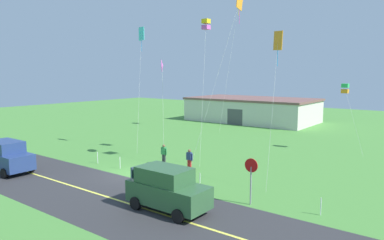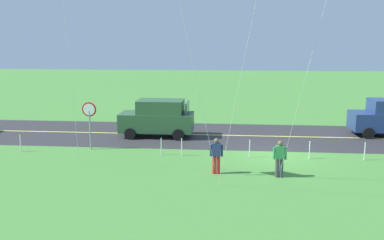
% 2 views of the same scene
% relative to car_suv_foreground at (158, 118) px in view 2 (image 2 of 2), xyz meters
% --- Properties ---
extents(ground_plane, '(120.00, 120.00, 0.10)m').
position_rel_car_suv_foreground_xyz_m(ground_plane, '(-6.57, 3.40, -1.20)').
color(ground_plane, '#478438').
extents(asphalt_road, '(120.00, 7.00, 0.00)m').
position_rel_car_suv_foreground_xyz_m(asphalt_road, '(-6.57, -0.60, -1.15)').
color(asphalt_road, '#2D2D30').
rests_on(asphalt_road, ground).
extents(road_centre_stripe, '(120.00, 0.16, 0.00)m').
position_rel_car_suv_foreground_xyz_m(road_centre_stripe, '(-6.57, -0.60, -1.15)').
color(road_centre_stripe, '#E5E04C').
rests_on(road_centre_stripe, asphalt_road).
extents(car_suv_foreground, '(4.40, 2.12, 2.24)m').
position_rel_car_suv_foreground_xyz_m(car_suv_foreground, '(0.00, 0.00, 0.00)').
color(car_suv_foreground, '#2D5633').
rests_on(car_suv_foreground, ground).
extents(stop_sign, '(0.76, 0.08, 2.56)m').
position_rel_car_suv_foreground_xyz_m(stop_sign, '(3.09, 3.30, 0.65)').
color(stop_sign, gray).
rests_on(stop_sign, ground).
extents(person_adult_near, '(0.58, 0.22, 1.60)m').
position_rel_car_suv_foreground_xyz_m(person_adult_near, '(-6.43, 6.97, -0.29)').
color(person_adult_near, '#3F3F47').
rests_on(person_adult_near, ground).
extents(person_adult_companion, '(0.58, 0.22, 1.60)m').
position_rel_car_suv_foreground_xyz_m(person_adult_companion, '(-3.74, 6.75, -0.29)').
color(person_adult_companion, red).
rests_on(person_adult_companion, ground).
extents(fence_post_0, '(0.05, 0.05, 0.90)m').
position_rel_car_suv_foreground_xyz_m(fence_post_0, '(-10.88, 4.10, -0.70)').
color(fence_post_0, silver).
rests_on(fence_post_0, ground).
extents(fence_post_1, '(0.05, 0.05, 0.90)m').
position_rel_car_suv_foreground_xyz_m(fence_post_1, '(-8.25, 4.10, -0.70)').
color(fence_post_1, silver).
rests_on(fence_post_1, ground).
extents(fence_post_2, '(0.05, 0.05, 0.90)m').
position_rel_car_suv_foreground_xyz_m(fence_post_2, '(-5.33, 4.10, -0.70)').
color(fence_post_2, silver).
rests_on(fence_post_2, ground).
extents(fence_post_3, '(0.05, 0.05, 0.90)m').
position_rel_car_suv_foreground_xyz_m(fence_post_3, '(-1.92, 4.10, -0.70)').
color(fence_post_3, silver).
rests_on(fence_post_3, ground).
extents(fence_post_4, '(0.05, 0.05, 0.90)m').
position_rel_car_suv_foreground_xyz_m(fence_post_4, '(-0.87, 4.10, -0.70)').
color(fence_post_4, silver).
rests_on(fence_post_4, ground).
extents(fence_post_5, '(0.05, 0.05, 0.90)m').
position_rel_car_suv_foreground_xyz_m(fence_post_5, '(6.59, 4.10, -0.70)').
color(fence_post_5, silver).
rests_on(fence_post_5, ground).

